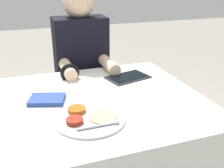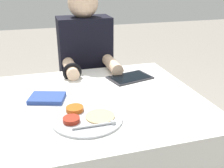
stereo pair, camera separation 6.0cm
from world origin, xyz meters
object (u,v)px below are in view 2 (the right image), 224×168
Objects in this scene: tablet_device at (130,78)px; red_notebook at (47,98)px; person_diner at (86,83)px; thali_tray at (86,117)px.

red_notebook is at bearing -161.61° from tablet_device.
person_diner is at bearing 61.69° from red_notebook.
thali_tray is 1.57× the size of red_notebook.
thali_tray is at bearing -130.52° from tablet_device.
tablet_device is 0.22× the size of person_diner.
red_notebook is at bearing 122.10° from thali_tray.
thali_tray is 0.24× the size of person_diner.
red_notebook is at bearing -118.31° from person_diner.
thali_tray is 0.27m from red_notebook.
thali_tray reaches higher than red_notebook.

